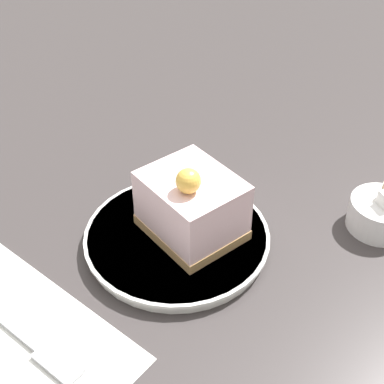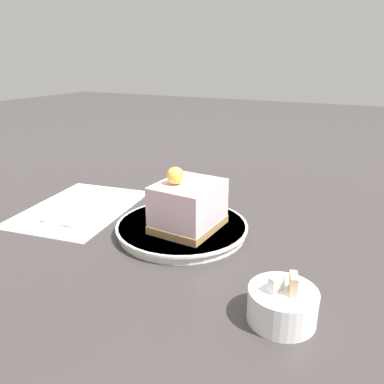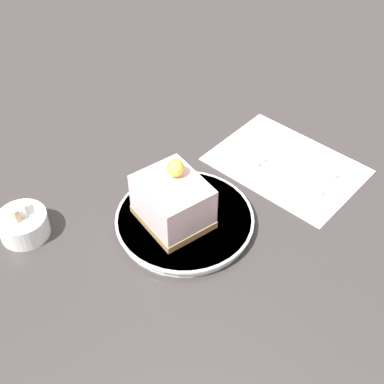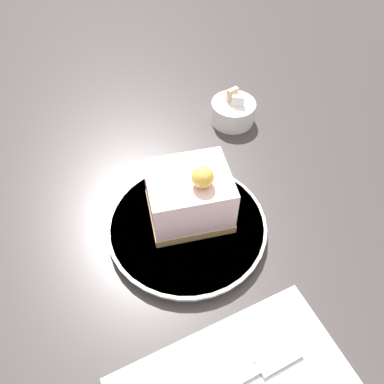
{
  "view_description": "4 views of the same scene",
  "coord_description": "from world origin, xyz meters",
  "px_view_note": "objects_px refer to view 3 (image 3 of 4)",
  "views": [
    {
      "loc": [
        0.29,
        0.35,
        0.44
      ],
      "look_at": [
        -0.02,
        0.01,
        0.07
      ],
      "focal_mm": 50.0,
      "sensor_mm": 36.0,
      "label": 1
    },
    {
      "loc": [
        -0.26,
        0.5,
        0.27
      ],
      "look_at": [
        -0.02,
        0.0,
        0.07
      ],
      "focal_mm": 35.0,
      "sensor_mm": 36.0,
      "label": 2
    },
    {
      "loc": [
        -0.35,
        -0.43,
        0.62
      ],
      "look_at": [
        0.01,
        0.0,
        0.07
      ],
      "focal_mm": 50.0,
      "sensor_mm": 36.0,
      "label": 3
    },
    {
      "loc": [
        0.28,
        -0.07,
        0.44
      ],
      "look_at": [
        -0.01,
        0.02,
        0.07
      ],
      "focal_mm": 35.0,
      "sensor_mm": 36.0,
      "label": 4
    }
  ],
  "objects_px": {
    "plate": "(182,222)",
    "fork": "(271,167)",
    "cake_slice": "(173,201)",
    "sugar_bowl": "(23,224)",
    "knife": "(303,161)"
  },
  "relations": [
    {
      "from": "cake_slice",
      "to": "plate",
      "type": "bearing_deg",
      "value": -33.39
    },
    {
      "from": "cake_slice",
      "to": "fork",
      "type": "distance_m",
      "value": 0.22
    },
    {
      "from": "cake_slice",
      "to": "sugar_bowl",
      "type": "height_order",
      "value": "cake_slice"
    },
    {
      "from": "knife",
      "to": "sugar_bowl",
      "type": "height_order",
      "value": "sugar_bowl"
    },
    {
      "from": "plate",
      "to": "knife",
      "type": "height_order",
      "value": "plate"
    },
    {
      "from": "plate",
      "to": "fork",
      "type": "height_order",
      "value": "plate"
    },
    {
      "from": "plate",
      "to": "fork",
      "type": "distance_m",
      "value": 0.2
    },
    {
      "from": "fork",
      "to": "knife",
      "type": "height_order",
      "value": "same"
    },
    {
      "from": "cake_slice",
      "to": "knife",
      "type": "height_order",
      "value": "cake_slice"
    },
    {
      "from": "fork",
      "to": "plate",
      "type": "bearing_deg",
      "value": 171.84
    },
    {
      "from": "fork",
      "to": "sugar_bowl",
      "type": "xyz_separation_m",
      "value": [
        -0.4,
        0.14,
        0.01
      ]
    },
    {
      "from": "cake_slice",
      "to": "sugar_bowl",
      "type": "xyz_separation_m",
      "value": [
        -0.18,
        0.13,
        -0.04
      ]
    },
    {
      "from": "fork",
      "to": "sugar_bowl",
      "type": "bearing_deg",
      "value": 151.53
    },
    {
      "from": "knife",
      "to": "sugar_bowl",
      "type": "xyz_separation_m",
      "value": [
        -0.45,
        0.16,
        0.01
      ]
    },
    {
      "from": "fork",
      "to": "sugar_bowl",
      "type": "distance_m",
      "value": 0.42
    }
  ]
}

